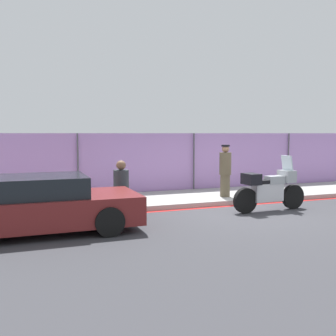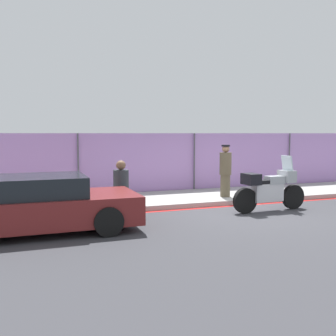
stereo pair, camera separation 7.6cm
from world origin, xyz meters
The scene contains 9 objects.
ground_plane centered at (0.00, 0.00, 0.00)m, with size 120.00×120.00×0.00m, color #38383D.
sidewalk centered at (0.00, 2.41, 0.07)m, with size 30.70×2.67×0.14m.
curb_paint_stripe centered at (0.00, 0.99, 0.00)m, with size 30.70×0.18×0.01m.
storefront_fence centered at (0.00, 3.83, 1.08)m, with size 29.16×0.17×2.17m.
motorcycle centered at (0.59, -0.06, 0.62)m, with size 2.34×0.57×1.54m.
officer_standing centered at (0.23, 1.82, 0.99)m, with size 0.38×0.38×1.66m.
person_seated_on_curb centered at (-3.23, 1.52, 0.83)m, with size 0.44×0.68×1.26m.
parked_car_left_down_street centered at (-5.53, -0.29, 0.61)m, with size 4.24×2.01×1.24m.
fire_hydrant centered at (-4.77, 1.43, 0.44)m, with size 0.21×0.26×0.60m.
Camera 1 is at (-5.86, -9.20, 2.16)m, focal length 42.00 mm.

